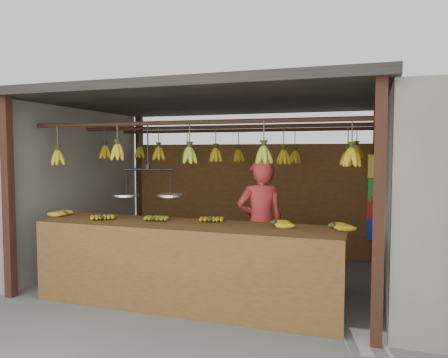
% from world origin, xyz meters
% --- Properties ---
extents(ground, '(80.00, 80.00, 0.00)m').
position_xyz_m(ground, '(0.00, 0.00, 0.00)').
color(ground, '#5B5B57').
extents(stall, '(4.30, 3.30, 2.40)m').
position_xyz_m(stall, '(0.00, 0.33, 1.97)').
color(stall, black).
rests_on(stall, ground).
extents(neighbor_left, '(3.00, 3.00, 2.30)m').
position_xyz_m(neighbor_left, '(-3.60, 0.00, 1.15)').
color(neighbor_left, slate).
rests_on(neighbor_left, ground).
extents(counter, '(3.42, 0.76, 0.96)m').
position_xyz_m(counter, '(0.05, -1.23, 0.70)').
color(counter, brown).
rests_on(counter, ground).
extents(hanging_bananas, '(3.62, 2.23, 0.36)m').
position_xyz_m(hanging_bananas, '(0.01, -0.01, 1.64)').
color(hanging_bananas, gold).
rests_on(hanging_bananas, ground).
extents(balance_scale, '(0.79, 0.43, 0.83)m').
position_xyz_m(balance_scale, '(-0.47, -1.00, 1.22)').
color(balance_scale, black).
rests_on(balance_scale, ground).
extents(vendor, '(0.69, 0.59, 1.59)m').
position_xyz_m(vendor, '(0.67, -0.27, 0.80)').
color(vendor, '#BF3333').
rests_on(vendor, ground).
extents(bag_bundles, '(0.08, 0.26, 1.24)m').
position_xyz_m(bag_bundles, '(1.94, 1.35, 1.00)').
color(bag_bundles, yellow).
rests_on(bag_bundles, ground).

